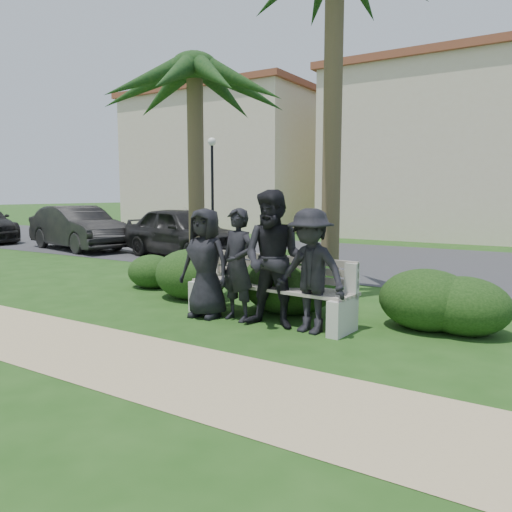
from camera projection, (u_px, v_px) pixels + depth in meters
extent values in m
plane|color=#1E4614|center=(206.00, 322.00, 7.29)|extent=(160.00, 160.00, 0.00)
cube|color=tan|center=(110.00, 355.00, 5.78)|extent=(30.00, 1.60, 0.01)
cube|color=#2D2D30|center=(382.00, 260.00, 14.00)|extent=(160.00, 8.00, 0.01)
cube|color=beige|center=(234.00, 165.00, 28.32)|extent=(10.00, 8.00, 7.00)
cube|color=brown|center=(234.00, 99.00, 27.86)|extent=(10.40, 8.40, 0.30)
cube|color=beige|center=(434.00, 157.00, 22.48)|extent=(8.00, 8.00, 7.00)
cube|color=brown|center=(438.00, 73.00, 22.02)|extent=(8.40, 8.40, 0.30)
cylinder|color=black|center=(212.00, 191.00, 21.88)|extent=(0.12, 0.12, 4.00)
sphere|color=white|center=(212.00, 142.00, 21.62)|extent=(0.36, 0.36, 0.36)
cube|color=gray|center=(267.00, 287.00, 7.32)|extent=(2.67, 0.79, 0.04)
cube|color=gray|center=(276.00, 267.00, 7.51)|extent=(2.63, 0.23, 0.31)
cube|color=beige|center=(202.00, 295.00, 8.01)|extent=(0.22, 0.61, 0.48)
cube|color=beige|center=(345.00, 315.00, 6.70)|extent=(0.22, 0.61, 0.48)
imported|color=black|center=(205.00, 263.00, 7.49)|extent=(0.84, 0.58, 1.65)
imported|color=black|center=(238.00, 265.00, 7.29)|extent=(0.66, 0.49, 1.66)
imported|color=black|center=(274.00, 259.00, 6.88)|extent=(1.01, 0.83, 1.92)
imported|color=black|center=(310.00, 271.00, 6.64)|extent=(1.16, 0.77, 1.67)
ellipsoid|color=black|center=(152.00, 271.00, 9.95)|extent=(1.04, 0.86, 0.68)
ellipsoid|color=black|center=(192.00, 273.00, 8.90)|extent=(1.40, 1.16, 0.92)
ellipsoid|color=black|center=(288.00, 280.00, 7.84)|extent=(1.57, 1.30, 1.03)
ellipsoid|color=black|center=(427.00, 298.00, 6.88)|extent=(1.32, 1.09, 0.86)
ellipsoid|color=black|center=(464.00, 304.00, 6.65)|extent=(1.22, 1.01, 0.79)
cylinder|color=brown|center=(196.00, 179.00, 9.87)|extent=(0.32, 0.32, 4.31)
cylinder|color=brown|center=(332.00, 128.00, 8.50)|extent=(0.32, 0.32, 5.95)
imported|color=black|center=(184.00, 232.00, 14.56)|extent=(4.67, 2.72, 1.49)
imported|color=black|center=(78.00, 228.00, 16.68)|extent=(4.63, 2.40, 1.45)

